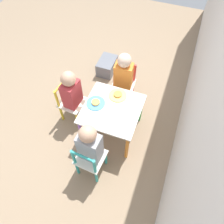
{
  "coord_description": "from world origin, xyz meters",
  "views": [
    {
      "loc": [
        1.21,
        0.45,
        2.2
      ],
      "look_at": [
        0.0,
        0.0,
        0.37
      ],
      "focal_mm": 35.0,
      "sensor_mm": 36.0,
      "label": 1
    }
  ],
  "objects_px": {
    "chair_teal": "(90,160)",
    "plate_left": "(118,95)",
    "chair_yellow": "(71,102)",
    "storage_bin": "(107,66)",
    "kids_table": "(112,112)",
    "child_right": "(91,145)",
    "chair_red": "(124,84)",
    "plate_front": "(96,103)",
    "child_left": "(123,77)",
    "child_front": "(73,94)"
  },
  "relations": [
    {
      "from": "child_front",
      "to": "plate_left",
      "type": "xyz_separation_m",
      "value": [
        -0.14,
        0.45,
        0.01
      ]
    },
    {
      "from": "child_left",
      "to": "storage_bin",
      "type": "xyz_separation_m",
      "value": [
        -0.44,
        -0.37,
        -0.33
      ]
    },
    {
      "from": "chair_teal",
      "to": "storage_bin",
      "type": "relative_size",
      "value": 1.61
    },
    {
      "from": "child_left",
      "to": "child_front",
      "type": "distance_m",
      "value": 0.59
    },
    {
      "from": "chair_yellow",
      "to": "plate_left",
      "type": "height_order",
      "value": "chair_yellow"
    },
    {
      "from": "child_right",
      "to": "chair_red",
      "type": "bearing_deg",
      "value": -85.48
    },
    {
      "from": "chair_yellow",
      "to": "child_left",
      "type": "height_order",
      "value": "child_left"
    },
    {
      "from": "kids_table",
      "to": "chair_red",
      "type": "relative_size",
      "value": 1.13
    },
    {
      "from": "chair_red",
      "to": "chair_yellow",
      "type": "xyz_separation_m",
      "value": [
        0.47,
        -0.48,
        0.0
      ]
    },
    {
      "from": "chair_red",
      "to": "child_left",
      "type": "relative_size",
      "value": 0.69
    },
    {
      "from": "child_left",
      "to": "child_right",
      "type": "distance_m",
      "value": 0.91
    },
    {
      "from": "kids_table",
      "to": "storage_bin",
      "type": "bearing_deg",
      "value": -155.71
    },
    {
      "from": "chair_red",
      "to": "child_left",
      "type": "distance_m",
      "value": 0.19
    },
    {
      "from": "chair_yellow",
      "to": "child_left",
      "type": "relative_size",
      "value": 0.69
    },
    {
      "from": "chair_red",
      "to": "chair_teal",
      "type": "xyz_separation_m",
      "value": [
        1.03,
        0.0,
        0.0
      ]
    },
    {
      "from": "child_left",
      "to": "storage_bin",
      "type": "bearing_deg",
      "value": 125.52
    },
    {
      "from": "child_left",
      "to": "plate_left",
      "type": "distance_m",
      "value": 0.28
    },
    {
      "from": "plate_left",
      "to": "kids_table",
      "type": "bearing_deg",
      "value": -0.0
    },
    {
      "from": "plate_front",
      "to": "chair_yellow",
      "type": "bearing_deg",
      "value": -97.31
    },
    {
      "from": "child_left",
      "to": "storage_bin",
      "type": "relative_size",
      "value": 2.32
    },
    {
      "from": "chair_yellow",
      "to": "child_right",
      "type": "relative_size",
      "value": 0.68
    },
    {
      "from": "child_left",
      "to": "child_front",
      "type": "height_order",
      "value": "child_left"
    },
    {
      "from": "chair_teal",
      "to": "plate_left",
      "type": "distance_m",
      "value": 0.72
    },
    {
      "from": "child_right",
      "to": "storage_bin",
      "type": "height_order",
      "value": "child_right"
    },
    {
      "from": "chair_teal",
      "to": "storage_bin",
      "type": "xyz_separation_m",
      "value": [
        -1.41,
        -0.37,
        -0.15
      ]
    },
    {
      "from": "kids_table",
      "to": "plate_left",
      "type": "relative_size",
      "value": 3.02
    },
    {
      "from": "chair_red",
      "to": "plate_left",
      "type": "bearing_deg",
      "value": -87.72
    },
    {
      "from": "child_left",
      "to": "plate_left",
      "type": "xyz_separation_m",
      "value": [
        0.28,
        0.04,
        0.01
      ]
    },
    {
      "from": "chair_red",
      "to": "child_right",
      "type": "distance_m",
      "value": 0.99
    },
    {
      "from": "chair_yellow",
      "to": "plate_left",
      "type": "relative_size",
      "value": 2.68
    },
    {
      "from": "kids_table",
      "to": "chair_teal",
      "type": "distance_m",
      "value": 0.53
    },
    {
      "from": "child_front",
      "to": "kids_table",
      "type": "bearing_deg",
      "value": -90.0
    },
    {
      "from": "chair_teal",
      "to": "storage_bin",
      "type": "distance_m",
      "value": 1.47
    },
    {
      "from": "child_right",
      "to": "child_front",
      "type": "bearing_deg",
      "value": -45.41
    },
    {
      "from": "chair_yellow",
      "to": "child_front",
      "type": "distance_m",
      "value": 0.19
    },
    {
      "from": "child_front",
      "to": "plate_front",
      "type": "height_order",
      "value": "child_front"
    },
    {
      "from": "chair_teal",
      "to": "child_right",
      "type": "distance_m",
      "value": 0.2
    },
    {
      "from": "kids_table",
      "to": "child_left",
      "type": "height_order",
      "value": "child_left"
    },
    {
      "from": "storage_bin",
      "to": "chair_teal",
      "type": "bearing_deg",
      "value": 14.58
    },
    {
      "from": "chair_red",
      "to": "chair_yellow",
      "type": "distance_m",
      "value": 0.67
    },
    {
      "from": "kids_table",
      "to": "storage_bin",
      "type": "xyz_separation_m",
      "value": [
        -0.9,
        -0.4,
        -0.27
      ]
    },
    {
      "from": "plate_left",
      "to": "chair_yellow",
      "type": "bearing_deg",
      "value": -75.56
    },
    {
      "from": "chair_teal",
      "to": "plate_front",
      "type": "xyz_separation_m",
      "value": [
        -0.52,
        -0.14,
        0.2
      ]
    },
    {
      "from": "chair_yellow",
      "to": "storage_bin",
      "type": "distance_m",
      "value": 0.87
    },
    {
      "from": "chair_teal",
      "to": "plate_left",
      "type": "xyz_separation_m",
      "value": [
        -0.69,
        0.04,
        0.2
      ]
    },
    {
      "from": "kids_table",
      "to": "child_right",
      "type": "relative_size",
      "value": 0.76
    },
    {
      "from": "chair_red",
      "to": "plate_front",
      "type": "bearing_deg",
      "value": -109.23
    },
    {
      "from": "child_front",
      "to": "plate_left",
      "type": "distance_m",
      "value": 0.48
    },
    {
      "from": "chair_teal",
      "to": "kids_table",
      "type": "bearing_deg",
      "value": -90.0
    },
    {
      "from": "child_left",
      "to": "storage_bin",
      "type": "distance_m",
      "value": 0.66
    }
  ]
}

